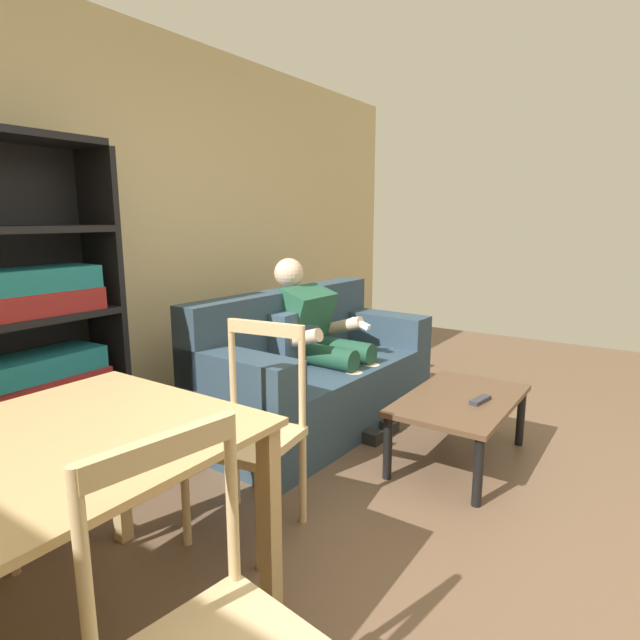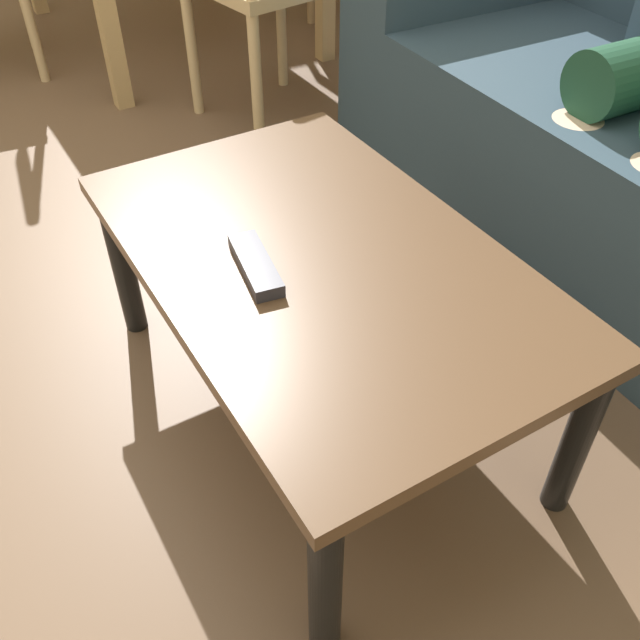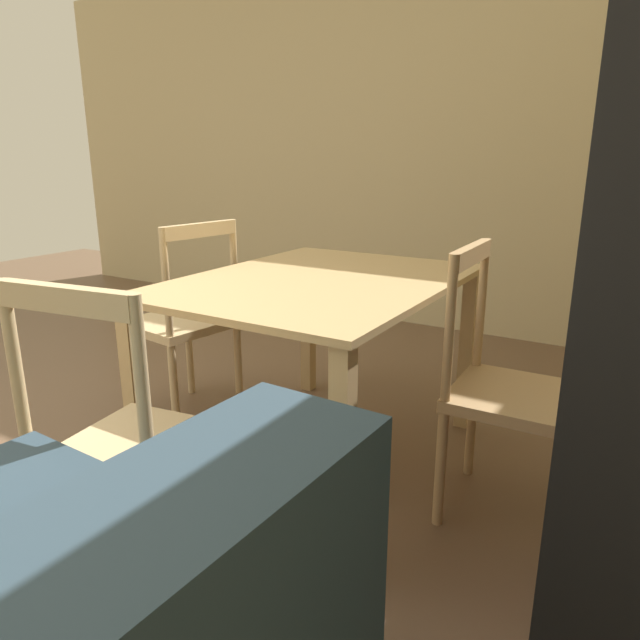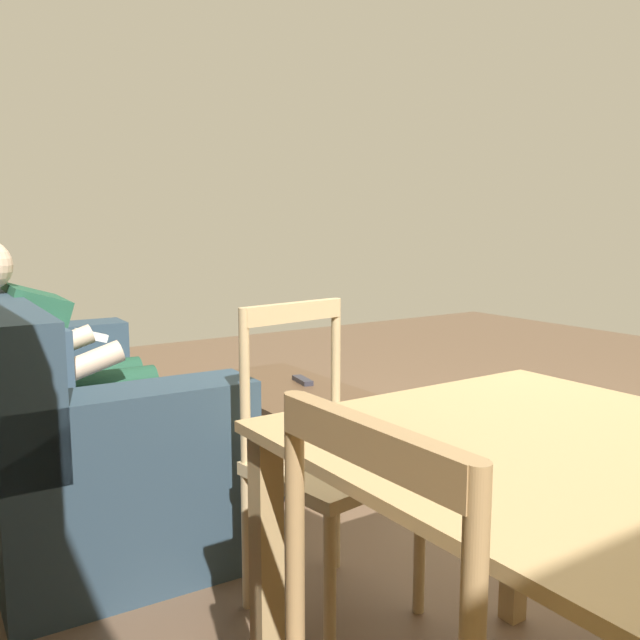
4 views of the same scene
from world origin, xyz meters
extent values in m
cube|color=#C8B586|center=(-3.45, 0.00, 1.32)|extent=(0.12, 5.48, 2.64)
cube|color=#2D4251|center=(0.09, 1.73, 0.56)|extent=(0.27, 0.83, 0.23)
cube|color=maroon|center=(-0.66, 2.46, 0.22)|extent=(0.71, 0.30, 0.12)
cube|color=tan|center=(-1.31, 1.26, 0.76)|extent=(1.27, 0.96, 0.02)
cube|color=tan|center=(-1.89, 0.83, 0.37)|extent=(0.06, 0.06, 0.74)
cube|color=tan|center=(-0.72, 0.83, 0.37)|extent=(0.06, 0.06, 0.74)
cube|color=tan|center=(-1.89, 1.69, 0.37)|extent=(0.06, 0.06, 0.74)
cube|color=tan|center=(-0.72, 1.69, 0.37)|extent=(0.06, 0.06, 0.74)
cube|color=tan|center=(-1.31, 2.04, 0.44)|extent=(0.43, 0.43, 0.04)
cylinder|color=tan|center=(-1.12, 2.23, 0.22)|extent=(0.04, 0.04, 0.44)
cylinder|color=tan|center=(-1.50, 2.22, 0.22)|extent=(0.04, 0.04, 0.44)
cylinder|color=tan|center=(-1.11, 1.85, 0.22)|extent=(0.04, 0.04, 0.44)
cylinder|color=tan|center=(-1.49, 1.84, 0.22)|extent=(0.04, 0.04, 0.44)
cylinder|color=tan|center=(-1.11, 1.85, 0.69)|extent=(0.03, 0.03, 0.50)
cylinder|color=tan|center=(-1.49, 1.84, 0.69)|extent=(0.03, 0.03, 0.50)
cube|color=tan|center=(-1.30, 1.85, 0.92)|extent=(0.38, 0.04, 0.06)
cube|color=#D1B27F|center=(-0.37, 1.26, 0.46)|extent=(0.48, 0.48, 0.04)
cylinder|color=#D1B27F|center=(-0.59, 1.42, 0.23)|extent=(0.04, 0.04, 0.46)
cylinder|color=#D1B27F|center=(-0.53, 1.04, 0.23)|extent=(0.04, 0.04, 0.46)
cylinder|color=#D1B27F|center=(-0.21, 1.47, 0.23)|extent=(0.04, 0.04, 0.46)
cylinder|color=#D1B27F|center=(-0.15, 1.10, 0.23)|extent=(0.04, 0.04, 0.46)
cylinder|color=#D1B27F|center=(-0.21, 1.47, 0.71)|extent=(0.03, 0.03, 0.50)
cylinder|color=#D1B27F|center=(-0.15, 1.10, 0.71)|extent=(0.03, 0.03, 0.50)
cube|color=#D1B27F|center=(-0.18, 1.28, 0.93)|extent=(0.09, 0.38, 0.06)
cube|color=#D1B27F|center=(-1.31, 0.48, 0.47)|extent=(0.48, 0.48, 0.04)
cylinder|color=#D1B27F|center=(-1.52, 0.32, 0.23)|extent=(0.04, 0.04, 0.47)
cylinder|color=#D1B27F|center=(-1.15, 0.26, 0.23)|extent=(0.04, 0.04, 0.47)
cylinder|color=#D1B27F|center=(-1.47, 0.69, 0.23)|extent=(0.04, 0.04, 0.47)
cylinder|color=#D1B27F|center=(-1.09, 0.64, 0.23)|extent=(0.04, 0.04, 0.47)
cylinder|color=#D1B27F|center=(-1.47, 0.69, 0.71)|extent=(0.03, 0.03, 0.48)
cylinder|color=#D1B27F|center=(-1.09, 0.64, 0.71)|extent=(0.03, 0.03, 0.48)
cube|color=#D1B27F|center=(-1.28, 0.66, 0.92)|extent=(0.38, 0.09, 0.06)
camera|label=1|loc=(-1.97, -0.23, 1.43)|focal=29.13mm
camera|label=2|loc=(1.73, 0.20, 1.13)|focal=39.11mm
camera|label=3|loc=(0.57, 2.39, 1.23)|focal=32.12mm
camera|label=4|loc=(-2.00, 2.39, 1.21)|focal=37.97mm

